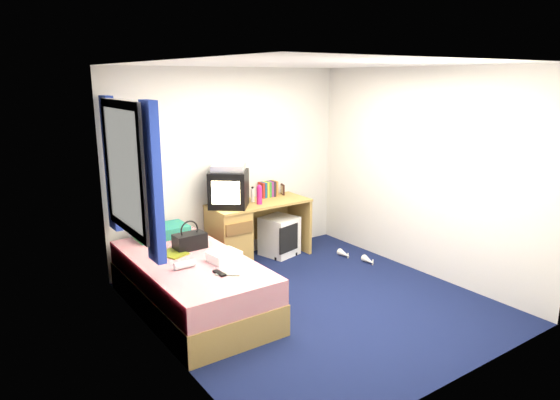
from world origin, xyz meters
TOP-DOWN VIEW (x-y plane):
  - ground at (0.00, 0.00)m, footprint 3.40×3.40m
  - room_shell at (0.00, 0.00)m, footprint 3.40×3.40m
  - bed at (-1.10, 0.58)m, footprint 1.01×2.00m
  - pillow at (-1.06, 1.40)m, footprint 0.57×0.37m
  - desk at (-0.03, 1.44)m, footprint 1.30×0.55m
  - storage_cube at (0.54, 1.40)m, footprint 0.50×0.50m
  - crt_tv at (-0.18, 1.44)m, footprint 0.60×0.60m
  - vcr at (-0.17, 1.44)m, footprint 0.48×0.46m
  - book_row at (0.50, 1.60)m, footprint 0.24×0.13m
  - picture_frame at (0.73, 1.59)m, footprint 0.06×0.12m
  - pink_water_bottle at (0.20, 1.33)m, footprint 0.08×0.08m
  - aerosol_can at (0.18, 1.47)m, footprint 0.05×0.05m
  - handbag at (-0.97, 0.86)m, footprint 0.33×0.19m
  - towel at (-0.85, 0.34)m, footprint 0.30×0.26m
  - magazine at (-1.19, 0.80)m, footprint 0.29×0.34m
  - water_bottle at (-1.25, 0.38)m, footprint 0.20×0.07m
  - colour_swatch_fan at (-1.00, 0.01)m, footprint 0.21×0.19m
  - remote_control at (-1.05, 0.06)m, footprint 0.06×0.16m
  - window_assembly at (-1.55, 0.90)m, footprint 0.11×1.42m
  - white_heels at (1.22, 0.64)m, footprint 0.21×0.58m

SIDE VIEW (x-z plane):
  - ground at x=0.00m, z-range 0.00..0.00m
  - white_heels at x=1.22m, z-range -0.01..0.09m
  - storage_cube at x=0.54m, z-range 0.00..0.51m
  - bed at x=-1.10m, z-range 0.00..0.54m
  - desk at x=-0.03m, z-range 0.03..0.78m
  - colour_swatch_fan at x=-1.00m, z-range 0.54..0.55m
  - magazine at x=-1.19m, z-range 0.54..0.55m
  - remote_control at x=-1.05m, z-range 0.54..0.56m
  - water_bottle at x=-1.25m, z-range 0.54..0.61m
  - towel at x=-0.85m, z-range 0.54..0.63m
  - pillow at x=-1.06m, z-range 0.54..0.66m
  - handbag at x=-0.97m, z-range 0.48..0.78m
  - picture_frame at x=0.73m, z-range 0.75..0.89m
  - aerosol_can at x=0.18m, z-range 0.75..0.92m
  - book_row at x=0.50m, z-range 0.75..0.95m
  - pink_water_bottle at x=0.20m, z-range 0.75..0.97m
  - crt_tv at x=-0.18m, z-range 0.75..1.19m
  - vcr at x=-0.17m, z-range 1.19..1.27m
  - window_assembly at x=-1.55m, z-range 0.72..2.12m
  - room_shell at x=0.00m, z-range -0.25..3.15m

